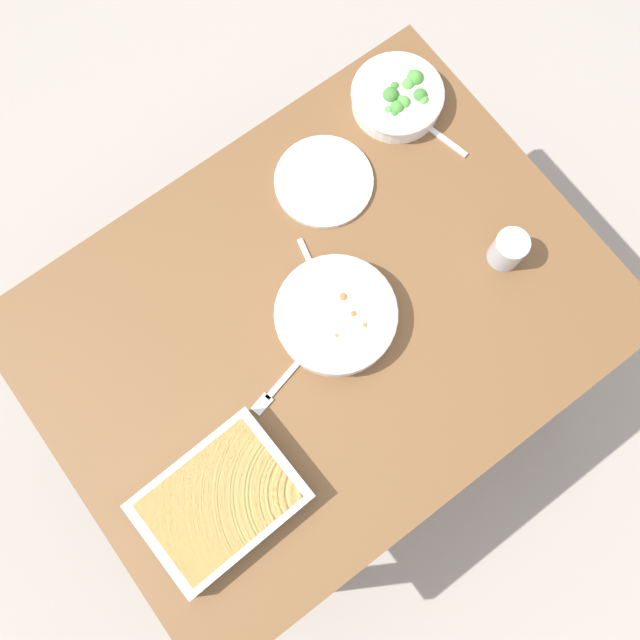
{
  "coord_description": "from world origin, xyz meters",
  "views": [
    {
      "loc": [
        0.21,
        0.28,
        2.17
      ],
      "look_at": [
        0.0,
        0.0,
        0.74
      ],
      "focal_mm": 39.26,
      "sensor_mm": 36.0,
      "label": 1
    }
  ],
  "objects_px": {
    "drink_cup": "(508,250)",
    "spoon_by_stew": "(320,285)",
    "stew_bowl": "(336,316)",
    "baking_dish": "(220,501)",
    "fork_on_table": "(279,385)",
    "broccoli_bowl": "(398,97)",
    "side_plate": "(324,181)",
    "spoon_by_broccoli": "(427,126)"
  },
  "relations": [
    {
      "from": "stew_bowl",
      "to": "spoon_by_stew",
      "type": "bearing_deg",
      "value": -103.08
    },
    {
      "from": "broccoli_bowl",
      "to": "spoon_by_stew",
      "type": "bearing_deg",
      "value": 31.37
    },
    {
      "from": "drink_cup",
      "to": "spoon_by_broccoli",
      "type": "xyz_separation_m",
      "value": [
        -0.06,
        -0.34,
        -0.03
      ]
    },
    {
      "from": "stew_bowl",
      "to": "baking_dish",
      "type": "distance_m",
      "value": 0.44
    },
    {
      "from": "fork_on_table",
      "to": "stew_bowl",
      "type": "bearing_deg",
      "value": -166.89
    },
    {
      "from": "spoon_by_broccoli",
      "to": "drink_cup",
      "type": "bearing_deg",
      "value": 79.88
    },
    {
      "from": "side_plate",
      "to": "stew_bowl",
      "type": "bearing_deg",
      "value": 57.82
    },
    {
      "from": "broccoli_bowl",
      "to": "baking_dish",
      "type": "relative_size",
      "value": 0.68
    },
    {
      "from": "stew_bowl",
      "to": "fork_on_table",
      "type": "distance_m",
      "value": 0.19
    },
    {
      "from": "stew_bowl",
      "to": "spoon_by_broccoli",
      "type": "height_order",
      "value": "stew_bowl"
    },
    {
      "from": "drink_cup",
      "to": "spoon_by_broccoli",
      "type": "bearing_deg",
      "value": -100.12
    },
    {
      "from": "drink_cup",
      "to": "fork_on_table",
      "type": "bearing_deg",
      "value": -6.44
    },
    {
      "from": "spoon_by_stew",
      "to": "spoon_by_broccoli",
      "type": "relative_size",
      "value": 1.0
    },
    {
      "from": "stew_bowl",
      "to": "baking_dish",
      "type": "height_order",
      "value": "same"
    },
    {
      "from": "drink_cup",
      "to": "fork_on_table",
      "type": "height_order",
      "value": "drink_cup"
    },
    {
      "from": "broccoli_bowl",
      "to": "baking_dish",
      "type": "xyz_separation_m",
      "value": [
        0.82,
        0.48,
        0.0
      ]
    },
    {
      "from": "side_plate",
      "to": "baking_dish",
      "type": "bearing_deg",
      "value": 36.82
    },
    {
      "from": "baking_dish",
      "to": "spoon_by_stew",
      "type": "relative_size",
      "value": 1.77
    },
    {
      "from": "broccoli_bowl",
      "to": "fork_on_table",
      "type": "relative_size",
      "value": 1.19
    },
    {
      "from": "baking_dish",
      "to": "spoon_by_broccoli",
      "type": "xyz_separation_m",
      "value": [
        -0.84,
        -0.4,
        -0.03
      ]
    },
    {
      "from": "broccoli_bowl",
      "to": "side_plate",
      "type": "distance_m",
      "value": 0.26
    },
    {
      "from": "stew_bowl",
      "to": "fork_on_table",
      "type": "bearing_deg",
      "value": 13.11
    },
    {
      "from": "baking_dish",
      "to": "drink_cup",
      "type": "relative_size",
      "value": 3.64
    },
    {
      "from": "side_plate",
      "to": "drink_cup",
      "type": "bearing_deg",
      "value": 119.31
    },
    {
      "from": "broccoli_bowl",
      "to": "fork_on_table",
      "type": "bearing_deg",
      "value": 31.44
    },
    {
      "from": "stew_bowl",
      "to": "drink_cup",
      "type": "height_order",
      "value": "drink_cup"
    },
    {
      "from": "stew_bowl",
      "to": "baking_dish",
      "type": "bearing_deg",
      "value": 21.83
    },
    {
      "from": "stew_bowl",
      "to": "drink_cup",
      "type": "bearing_deg",
      "value": 164.51
    },
    {
      "from": "spoon_by_broccoli",
      "to": "fork_on_table",
      "type": "xyz_separation_m",
      "value": [
        0.61,
        0.28,
        -0.0
      ]
    },
    {
      "from": "baking_dish",
      "to": "broccoli_bowl",
      "type": "bearing_deg",
      "value": -149.47
    },
    {
      "from": "baking_dish",
      "to": "spoon_by_broccoli",
      "type": "distance_m",
      "value": 0.93
    },
    {
      "from": "drink_cup",
      "to": "spoon_by_stew",
      "type": "xyz_separation_m",
      "value": [
        0.36,
        -0.18,
        -0.03
      ]
    },
    {
      "from": "broccoli_bowl",
      "to": "spoon_by_broccoli",
      "type": "height_order",
      "value": "broccoli_bowl"
    },
    {
      "from": "drink_cup",
      "to": "spoon_by_broccoli",
      "type": "relative_size",
      "value": 0.49
    },
    {
      "from": "broccoli_bowl",
      "to": "fork_on_table",
      "type": "xyz_separation_m",
      "value": [
        0.59,
        0.36,
        -0.03
      ]
    },
    {
      "from": "broccoli_bowl",
      "to": "fork_on_table",
      "type": "height_order",
      "value": "broccoli_bowl"
    },
    {
      "from": "broccoli_bowl",
      "to": "spoon_by_broccoli",
      "type": "xyz_separation_m",
      "value": [
        -0.02,
        0.09,
        -0.03
      ]
    },
    {
      "from": "baking_dish",
      "to": "fork_on_table",
      "type": "xyz_separation_m",
      "value": [
        -0.23,
        -0.12,
        -0.03
      ]
    },
    {
      "from": "broccoli_bowl",
      "to": "baking_dish",
      "type": "distance_m",
      "value": 0.95
    },
    {
      "from": "broccoli_bowl",
      "to": "spoon_by_stew",
      "type": "distance_m",
      "value": 0.47
    },
    {
      "from": "drink_cup",
      "to": "spoon_by_stew",
      "type": "distance_m",
      "value": 0.4
    },
    {
      "from": "baking_dish",
      "to": "fork_on_table",
      "type": "relative_size",
      "value": 1.75
    }
  ]
}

